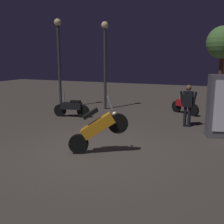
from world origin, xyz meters
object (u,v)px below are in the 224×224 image
object	(u,v)px
motorcycle_orange_foreground	(98,128)
streetlamp_near	(105,54)
person_rider_beside	(188,102)
streetlamp_far	(59,52)
motorcycle_red_parked_left	(185,105)
motorcycle_black_parked_right	(72,107)

from	to	relation	value
motorcycle_orange_foreground	streetlamp_near	world-z (taller)	streetlamp_near
person_rider_beside	streetlamp_far	size ratio (longest dim) A/B	0.36
motorcycle_red_parked_left	motorcycle_black_parked_right	distance (m)	5.35
motorcycle_black_parked_right	streetlamp_far	xyz separation A→B (m)	(-1.68, 1.67, 2.50)
motorcycle_red_parked_left	streetlamp_far	distance (m)	6.87
streetlamp_far	motorcycle_orange_foreground	bearing A→B (deg)	-48.54
streetlamp_far	streetlamp_near	bearing A→B (deg)	15.66
streetlamp_near	person_rider_beside	bearing A→B (deg)	-25.41
motorcycle_orange_foreground	motorcycle_red_parked_left	bearing A→B (deg)	52.81
motorcycle_black_parked_right	streetlamp_near	xyz separation A→B (m)	(0.63, 2.32, 2.40)
motorcycle_orange_foreground	streetlamp_far	world-z (taller)	streetlamp_far
motorcycle_orange_foreground	streetlamp_near	bearing A→B (deg)	88.37
streetlamp_far	motorcycle_black_parked_right	bearing A→B (deg)	-44.92
motorcycle_orange_foreground	streetlamp_far	distance (m)	7.60
person_rider_beside	streetlamp_near	xyz separation A→B (m)	(-4.42, 2.10, 1.87)
motorcycle_orange_foreground	streetlamp_near	size ratio (longest dim) A/B	0.37
motorcycle_orange_foreground	streetlamp_near	distance (m)	6.92
motorcycle_orange_foreground	motorcycle_black_parked_right	distance (m)	4.92
motorcycle_black_parked_right	streetlamp_near	world-z (taller)	streetlamp_near
person_rider_beside	motorcycle_orange_foreground	bearing A→B (deg)	158.11
motorcycle_red_parked_left	streetlamp_near	bearing A→B (deg)	41.26
person_rider_beside	streetlamp_far	world-z (taller)	streetlamp_far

